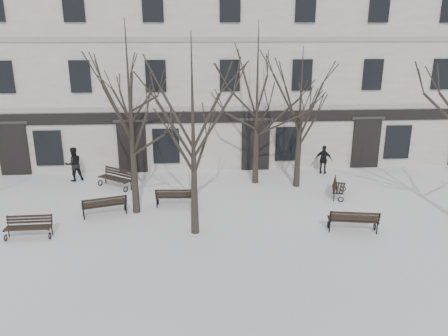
{
  "coord_description": "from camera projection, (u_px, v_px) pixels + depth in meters",
  "views": [
    {
      "loc": [
        -0.01,
        -16.17,
        7.63
      ],
      "look_at": [
        1.34,
        3.0,
        1.66
      ],
      "focal_mm": 35.0,
      "sensor_mm": 36.0,
      "label": 1
    }
  ],
  "objects": [
    {
      "name": "tree_1",
      "position": [
        129.0,
        96.0,
        17.9
      ],
      "size": [
        5.74,
        5.74,
        8.2
      ],
      "color": "black",
      "rests_on": "ground"
    },
    {
      "name": "ground",
      "position": [
        196.0,
        230.0,
        17.67
      ],
      "size": [
        100.0,
        100.0,
        0.0
      ],
      "primitive_type": "plane",
      "color": "white",
      "rests_on": "ground"
    },
    {
      "name": "building",
      "position": [
        193.0,
        67.0,
        28.37
      ],
      "size": [
        40.4,
        10.2,
        11.4
      ],
      "color": "silver",
      "rests_on": "ground"
    },
    {
      "name": "tree_6",
      "position": [
        301.0,
        102.0,
        21.4
      ],
      "size": [
        4.92,
        4.92,
        7.03
      ],
      "color": "black",
      "rests_on": "ground"
    },
    {
      "name": "pedestrian_c",
      "position": [
        323.0,
        174.0,
        24.72
      ],
      "size": [
        1.03,
        0.78,
        1.63
      ],
      "primitive_type": "imported",
      "rotation": [
        0.0,
        0.0,
        2.68
      ],
      "color": "black",
      "rests_on": "ground"
    },
    {
      "name": "bench_0",
      "position": [
        29.0,
        226.0,
        16.86
      ],
      "size": [
        1.75,
        0.68,
        0.87
      ],
      "rotation": [
        0.0,
        0.0,
        0.03
      ],
      "color": "black",
      "rests_on": "ground"
    },
    {
      "name": "tree_2",
      "position": [
        193.0,
        113.0,
        16.0
      ],
      "size": [
        5.41,
        5.41,
        7.72
      ],
      "color": "black",
      "rests_on": "ground"
    },
    {
      "name": "bench_2",
      "position": [
        353.0,
        220.0,
        17.31
      ],
      "size": [
        2.02,
        1.03,
        0.98
      ],
      "rotation": [
        0.0,
        0.0,
        2.96
      ],
      "color": "black",
      "rests_on": "ground"
    },
    {
      "name": "bench_3",
      "position": [
        116.0,
        178.0,
        22.36
      ],
      "size": [
        1.93,
        1.69,
        0.97
      ],
      "rotation": [
        0.0,
        0.0,
        -0.64
      ],
      "color": "black",
      "rests_on": "ground"
    },
    {
      "name": "bench_1",
      "position": [
        105.0,
        205.0,
        18.86
      ],
      "size": [
        1.98,
        1.19,
        0.95
      ],
      "rotation": [
        0.0,
        0.0,
        3.44
      ],
      "color": "black",
      "rests_on": "ground"
    },
    {
      "name": "tree_4",
      "position": [
        129.0,
        87.0,
        22.35
      ],
      "size": [
        5.56,
        5.56,
        7.95
      ],
      "color": "black",
      "rests_on": "ground"
    },
    {
      "name": "bench_4",
      "position": [
        176.0,
        196.0,
        19.85
      ],
      "size": [
        1.9,
        0.78,
        0.94
      ],
      "rotation": [
        0.0,
        0.0,
        3.09
      ],
      "color": "black",
      "rests_on": "ground"
    },
    {
      "name": "bollard_a",
      "position": [
        132.0,
        167.0,
        23.87
      ],
      "size": [
        0.15,
        0.15,
        1.17
      ],
      "color": "black",
      "rests_on": "ground"
    },
    {
      "name": "bollard_b",
      "position": [
        298.0,
        163.0,
        24.47
      ],
      "size": [
        0.15,
        0.15,
        1.18
      ],
      "color": "black",
      "rests_on": "ground"
    },
    {
      "name": "pedestrian_b",
      "position": [
        75.0,
        181.0,
        23.54
      ],
      "size": [
        1.13,
        1.06,
        1.85
      ],
      "primitive_type": "imported",
      "rotation": [
        0.0,
        0.0,
        3.66
      ],
      "color": "black",
      "rests_on": "ground"
    },
    {
      "name": "tree_5",
      "position": [
        257.0,
        85.0,
        21.72
      ],
      "size": [
        5.77,
        5.77,
        8.24
      ],
      "color": "black",
      "rests_on": "ground"
    },
    {
      "name": "bench_5",
      "position": [
        338.0,
        187.0,
        21.19
      ],
      "size": [
        1.17,
        1.72,
        0.83
      ],
      "rotation": [
        0.0,
        0.0,
        1.18
      ],
      "color": "black",
      "rests_on": "ground"
    }
  ]
}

